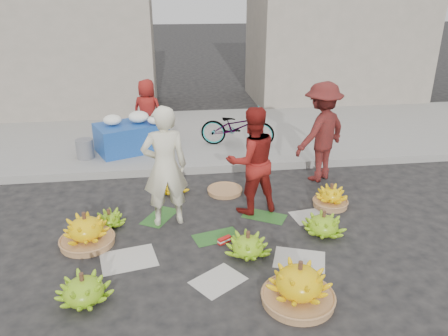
{
  "coord_description": "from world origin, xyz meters",
  "views": [
    {
      "loc": [
        -0.71,
        -5.51,
        3.26
      ],
      "look_at": [
        0.12,
        0.64,
        0.7
      ],
      "focal_mm": 35.0,
      "sensor_mm": 36.0,
      "label": 1
    }
  ],
  "objects": [
    {
      "name": "banana_bunch_7",
      "position": [
        -0.65,
        1.34,
        0.13
      ],
      "size": [
        0.55,
        0.55,
        0.3
      ],
      "rotation": [
        0.0,
        0.0,
        0.25
      ],
      "color": "yellow",
      "rests_on": "ground"
    },
    {
      "name": "banana_bunch_0",
      "position": [
        -1.88,
        -0.15,
        0.21
      ],
      "size": [
        0.85,
        0.85,
        0.49
      ],
      "rotation": [
        0.0,
        0.0,
        -0.4
      ],
      "color": "#9C6A41",
      "rests_on": "ground"
    },
    {
      "name": "building_left",
      "position": [
        -4.0,
        7.2,
        2.0
      ],
      "size": [
        6.0,
        3.0,
        4.0
      ],
      "primitive_type": "cube",
      "color": "gray",
      "rests_on": "sidewalk"
    },
    {
      "name": "grey_bucket",
      "position": [
        -2.36,
        2.93,
        0.31
      ],
      "size": [
        0.34,
        0.34,
        0.38
      ],
      "primitive_type": "cylinder",
      "color": "slate",
      "rests_on": "sidewalk"
    },
    {
      "name": "curb",
      "position": [
        0.0,
        2.2,
        0.07
      ],
      "size": [
        40.0,
        0.25,
        0.15
      ],
      "primitive_type": "cube",
      "color": "gray",
      "rests_on": "ground"
    },
    {
      "name": "incense_stack",
      "position": [
        -0.01,
        -0.38,
        0.05
      ],
      "size": [
        0.2,
        0.16,
        0.08
      ],
      "primitive_type": "cube",
      "rotation": [
        0.0,
        0.0,
        0.54
      ],
      "color": "red",
      "rests_on": "ground"
    },
    {
      "name": "flower_table",
      "position": [
        -1.46,
        3.28,
        0.45
      ],
      "size": [
        1.6,
        1.32,
        0.8
      ],
      "rotation": [
        0.0,
        0.0,
        0.39
      ],
      "color": "#174297",
      "rests_on": "sidewalk"
    },
    {
      "name": "vendor_red",
      "position": [
        0.53,
        0.54,
        0.84
      ],
      "size": [
        0.93,
        0.8,
        1.67
      ],
      "primitive_type": "imported",
      "rotation": [
        0.0,
        0.0,
        3.36
      ],
      "color": "maroon",
      "rests_on": "ground"
    },
    {
      "name": "ground",
      "position": [
        0.0,
        0.0,
        0.0
      ],
      "size": [
        80.0,
        80.0,
        0.0
      ],
      "primitive_type": "plane",
      "color": "black",
      "rests_on": "ground"
    },
    {
      "name": "banana_leaves",
      "position": [
        -0.1,
        0.2,
        0.0
      ],
      "size": [
        2.0,
        1.0,
        0.0
      ],
      "primitive_type": null,
      "color": "#20531B",
      "rests_on": "ground"
    },
    {
      "name": "bicycle",
      "position": [
        0.76,
        3.29,
        0.53
      ],
      "size": [
        0.95,
        1.66,
        0.83
      ],
      "primitive_type": "imported",
      "rotation": [
        0.0,
        0.0,
        1.3
      ],
      "color": "gray",
      "rests_on": "sidewalk"
    },
    {
      "name": "banana_bunch_2",
      "position": [
        0.64,
        -1.69,
        0.24
      ],
      "size": [
        0.86,
        0.86,
        0.53
      ],
      "rotation": [
        0.0,
        0.0,
        -0.2
      ],
      "color": "#9C6A41",
      "rests_on": "ground"
    },
    {
      "name": "building_right",
      "position": [
        4.5,
        7.7,
        2.5
      ],
      "size": [
        5.0,
        3.0,
        5.0
      ],
      "primitive_type": "cube",
      "color": "gray",
      "rests_on": "sidewalk"
    },
    {
      "name": "banana_bunch_5",
      "position": [
        1.83,
        0.5,
        0.16
      ],
      "size": [
        0.54,
        0.54,
        0.39
      ],
      "rotation": [
        0.0,
        0.0,
        -0.17
      ],
      "color": "#9C6A41",
      "rests_on": "ground"
    },
    {
      "name": "vendor_cream",
      "position": [
        -0.78,
        0.31,
        0.9
      ],
      "size": [
        0.71,
        0.52,
        1.8
      ],
      "primitive_type": "imported",
      "rotation": [
        0.0,
        0.0,
        3.28
      ],
      "color": "beige",
      "rests_on": "ground"
    },
    {
      "name": "banana_bunch_3",
      "position": [
        0.25,
        -0.71,
        0.16
      ],
      "size": [
        0.74,
        0.74,
        0.36
      ],
      "rotation": [
        0.0,
        0.0,
        0.38
      ],
      "color": "#65A717",
      "rests_on": "ground"
    },
    {
      "name": "man_striped",
      "position": [
        1.99,
        1.59,
        0.9
      ],
      "size": [
        1.34,
        1.19,
        1.79
      ],
      "primitive_type": "imported",
      "rotation": [
        0.0,
        0.0,
        3.71
      ],
      "color": "maroon",
      "rests_on": "ground"
    },
    {
      "name": "banana_bunch_1",
      "position": [
        -1.73,
        -1.38,
        0.17
      ],
      "size": [
        0.65,
        0.65,
        0.39
      ],
      "rotation": [
        0.0,
        0.0,
        0.05
      ],
      "color": "#65A717",
      "rests_on": "ground"
    },
    {
      "name": "banana_bunch_4",
      "position": [
        1.41,
        -0.32,
        0.16
      ],
      "size": [
        0.75,
        0.75,
        0.37
      ],
      "rotation": [
        0.0,
        0.0,
        0.32
      ],
      "color": "#65A717",
      "rests_on": "ground"
    },
    {
      "name": "flower_vendor",
      "position": [
        -1.12,
        3.81,
        0.81
      ],
      "size": [
        0.79,
        0.65,
        1.37
      ],
      "primitive_type": "imported",
      "rotation": [
        0.0,
        0.0,
        2.77
      ],
      "color": "maroon",
      "rests_on": "sidewalk"
    },
    {
      "name": "banana_bunch_6",
      "position": [
        -1.63,
        0.32,
        0.11
      ],
      "size": [
        0.53,
        0.53,
        0.27
      ],
      "rotation": [
        0.0,
        0.0,
        -0.37
      ],
      "color": "#65A717",
      "rests_on": "ground"
    },
    {
      "name": "newspaper_scatter",
      "position": [
        0.0,
        -0.8,
        0.0
      ],
      "size": [
        3.2,
        1.8,
        0.0
      ],
      "primitive_type": null,
      "color": "beige",
      "rests_on": "ground"
    },
    {
      "name": "sidewalk",
      "position": [
        0.0,
        4.3,
        0.06
      ],
      "size": [
        40.0,
        4.0,
        0.12
      ],
      "primitive_type": "cube",
      "color": "gray",
      "rests_on": "ground"
    },
    {
      "name": "basket_spare",
      "position": [
        0.21,
        1.22,
        0.03
      ],
      "size": [
        0.69,
        0.69,
        0.07
      ],
      "primitive_type": "cylinder",
      "rotation": [
        0.0,
        0.0,
        0.22
      ],
      "color": "#9C6A41",
      "rests_on": "ground"
    }
  ]
}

